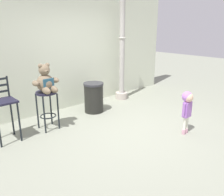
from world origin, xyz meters
TOP-DOWN VIEW (x-y plane):
  - ground_plane at (0.00, 0.00)m, footprint 24.00×24.00m
  - building_wall at (0.00, 2.17)m, footprint 6.84×0.30m
  - bar_stool_with_teddy at (-1.14, 1.16)m, footprint 0.40×0.40m
  - teddy_bear at (-1.14, 1.13)m, footprint 0.53×0.48m
  - child_walking at (0.73, -0.85)m, footprint 0.27×0.22m
  - trash_bin at (0.16, 1.31)m, footprint 0.48×0.48m
  - lamppost at (1.42, 1.63)m, footprint 0.34×0.34m
  - bar_chair_empty at (-1.96, 1.21)m, footprint 0.42×0.42m

SIDE VIEW (x-z plane):
  - ground_plane at x=0.00m, z-range 0.00..0.00m
  - trash_bin at x=0.16m, z-range 0.00..0.72m
  - bar_stool_with_teddy at x=-1.14m, z-range 0.17..0.96m
  - child_walking at x=0.73m, z-range 0.19..1.05m
  - bar_chair_empty at x=-1.96m, z-range 0.11..1.27m
  - teddy_bear at x=-1.14m, z-range 0.71..1.27m
  - lamppost at x=1.42m, z-range -0.30..2.65m
  - building_wall at x=0.00m, z-range 0.00..3.72m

